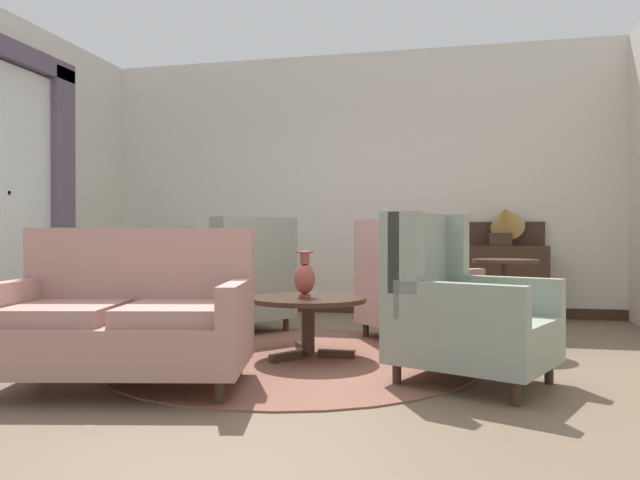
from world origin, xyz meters
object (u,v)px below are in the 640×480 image
(side_table, at_px, (506,295))
(porcelain_vase, at_px, (305,277))
(armchair_beside_settee, at_px, (142,294))
(sideboard, at_px, (500,277))
(armchair_near_window, at_px, (410,290))
(gramophone, at_px, (505,221))
(coffee_table, at_px, (308,308))
(armchair_near_sideboard, at_px, (459,312))
(armchair_foreground_right, at_px, (242,286))
(settee, at_px, (126,321))

(side_table, bearing_deg, porcelain_vase, -154.82)
(armchair_beside_settee, height_order, sideboard, sideboard)
(armchair_near_window, relative_size, sideboard, 1.07)
(armchair_beside_settee, distance_m, gramophone, 3.88)
(coffee_table, relative_size, armchair_near_sideboard, 0.78)
(armchair_near_sideboard, bearing_deg, gramophone, 14.25)
(armchair_foreground_right, bearing_deg, armchair_near_window, 124.46)
(armchair_beside_settee, bearing_deg, porcelain_vase, 77.05)
(armchair_foreground_right, relative_size, armchair_near_sideboard, 1.05)
(porcelain_vase, relative_size, armchair_foreground_right, 0.29)
(side_table, height_order, gramophone, gramophone)
(porcelain_vase, distance_m, gramophone, 2.97)
(porcelain_vase, relative_size, side_table, 0.48)
(armchair_foreground_right, bearing_deg, coffee_table, 78.76)
(armchair_near_window, bearing_deg, coffee_table, 101.03)
(coffee_table, relative_size, gramophone, 1.61)
(armchair_near_sideboard, distance_m, sideboard, 3.05)
(armchair_foreground_right, distance_m, side_table, 2.45)
(coffee_table, distance_m, armchair_foreground_right, 1.41)
(side_table, bearing_deg, gramophone, 85.36)
(armchair_near_sideboard, xyz_separation_m, armchair_beside_settee, (-2.63, 0.77, -0.01))
(armchair_near_window, relative_size, side_table, 1.58)
(settee, distance_m, armchair_near_window, 2.60)
(settee, distance_m, armchair_near_sideboard, 2.09)
(coffee_table, height_order, armchair_near_sideboard, armchair_near_sideboard)
(side_table, bearing_deg, coffee_table, -155.33)
(settee, relative_size, armchair_foreground_right, 1.36)
(porcelain_vase, relative_size, gramophone, 0.64)
(settee, height_order, armchair_beside_settee, armchair_beside_settee)
(armchair_beside_settee, relative_size, armchair_near_window, 0.87)
(side_table, distance_m, gramophone, 1.83)
(armchair_foreground_right, xyz_separation_m, armchair_near_window, (1.63, -0.11, -0.01))
(armchair_beside_settee, relative_size, side_table, 1.38)
(settee, height_order, sideboard, sideboard)
(coffee_table, xyz_separation_m, sideboard, (1.59, 2.48, 0.09))
(armchair_beside_settee, distance_m, sideboard, 3.83)
(sideboard, bearing_deg, armchair_beside_settee, -144.10)
(porcelain_vase, bearing_deg, armchair_near_window, 53.78)
(armchair_foreground_right, xyz_separation_m, armchair_beside_settee, (-0.60, -0.83, -0.02))
(coffee_table, bearing_deg, gramophone, 55.61)
(sideboard, bearing_deg, armchair_near_window, -120.06)
(armchair_near_sideboard, height_order, armchair_near_window, same)
(coffee_table, distance_m, gramophone, 2.98)
(sideboard, distance_m, gramophone, 0.63)
(armchair_foreground_right, bearing_deg, armchair_beside_settee, 2.46)
(settee, bearing_deg, porcelain_vase, 38.71)
(armchair_beside_settee, bearing_deg, side_table, 95.53)
(porcelain_vase, height_order, armchair_near_sideboard, armchair_near_sideboard)
(porcelain_vase, distance_m, sideboard, 2.98)
(coffee_table, height_order, side_table, side_table)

